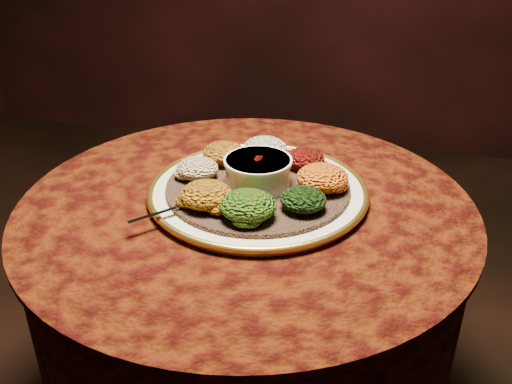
# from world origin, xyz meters

# --- Properties ---
(table) EXTENTS (0.96, 0.96, 0.73)m
(table) POSITION_xyz_m (0.00, 0.00, 0.55)
(table) COLOR black
(table) RESTS_ON ground
(platter) EXTENTS (0.55, 0.55, 0.02)m
(platter) POSITION_xyz_m (0.02, 0.03, 0.75)
(platter) COLOR silver
(platter) RESTS_ON table
(injera) EXTENTS (0.44, 0.44, 0.01)m
(injera) POSITION_xyz_m (0.02, 0.03, 0.76)
(injera) COLOR brown
(injera) RESTS_ON platter
(stew_bowl) EXTENTS (0.14, 0.14, 0.06)m
(stew_bowl) POSITION_xyz_m (0.02, 0.03, 0.80)
(stew_bowl) COLOR white
(stew_bowl) RESTS_ON injera
(spoon) EXTENTS (0.11, 0.11, 0.01)m
(spoon) POSITION_xyz_m (-0.10, -0.10, 0.77)
(spoon) COLOR silver
(spoon) RESTS_ON injera
(portion_ayib) EXTENTS (0.10, 0.10, 0.05)m
(portion_ayib) POSITION_xyz_m (0.01, 0.16, 0.79)
(portion_ayib) COLOR silver
(portion_ayib) RESTS_ON injera
(portion_kitfo) EXTENTS (0.09, 0.08, 0.04)m
(portion_kitfo) POSITION_xyz_m (0.11, 0.13, 0.78)
(portion_kitfo) COLOR black
(portion_kitfo) RESTS_ON injera
(portion_tikil) EXTENTS (0.11, 0.10, 0.05)m
(portion_tikil) POSITION_xyz_m (0.15, 0.04, 0.79)
(portion_tikil) COLOR #BF7C0F
(portion_tikil) RESTS_ON injera
(portion_gomen) EXTENTS (0.09, 0.09, 0.04)m
(portion_gomen) POSITION_xyz_m (0.13, -0.05, 0.78)
(portion_gomen) COLOR black
(portion_gomen) RESTS_ON injera
(portion_mixveg) EXTENTS (0.11, 0.10, 0.05)m
(portion_mixveg) POSITION_xyz_m (0.03, -0.11, 0.79)
(portion_mixveg) COLOR #9B3D0A
(portion_mixveg) RESTS_ON injera
(portion_kik) EXTENTS (0.10, 0.10, 0.05)m
(portion_kik) POSITION_xyz_m (-0.06, -0.08, 0.79)
(portion_kik) COLOR #AC6C0F
(portion_kik) RESTS_ON injera
(portion_timatim) EXTENTS (0.09, 0.09, 0.04)m
(portion_timatim) POSITION_xyz_m (-0.11, 0.04, 0.78)
(portion_timatim) COLOR maroon
(portion_timatim) RESTS_ON injera
(portion_shiro) EXTENTS (0.10, 0.09, 0.05)m
(portion_shiro) POSITION_xyz_m (-0.08, 0.12, 0.79)
(portion_shiro) COLOR #A26213
(portion_shiro) RESTS_ON injera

